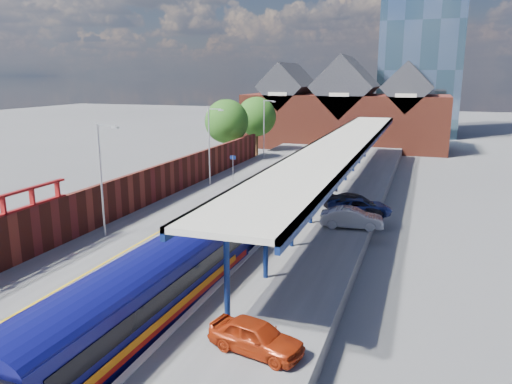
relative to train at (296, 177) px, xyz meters
The scene contains 23 objects.
ground 7.88m from the train, 101.34° to the left, with size 240.00×240.00×0.00m, color #5B5B5E.
ballast_bed 3.62m from the train, 120.29° to the right, with size 6.00×76.00×0.06m, color #473D33.
rails 3.57m from the train, 120.29° to the right, with size 4.51×76.00×0.14m.
left_platform 7.62m from the train, 159.92° to the right, with size 5.00×76.00×1.00m, color #565659.
right_platform 5.43m from the train, 29.56° to the right, with size 6.00×76.00×1.00m, color #565659.
coping_left 5.41m from the train, 151.17° to the right, with size 0.30×76.00×0.05m, color silver.
coping_right 3.24m from the train, 57.05° to the right, with size 0.30×76.00×0.05m, color silver.
yellow_line 5.94m from the train, 154.01° to the right, with size 0.14×76.00×0.01m, color yellow.
train is the anchor object (origin of this frame).
canopy 5.11m from the train, ahead, with size 4.50×52.00×4.48m.
lamp_post_b 18.55m from the train, 115.38° to the right, with size 1.48×0.18×7.00m.
lamp_post_c 8.38m from the train, behind, with size 1.48×0.18×7.00m.
lamp_post_d 17.56m from the train, 116.96° to the left, with size 1.48×0.18×7.00m.
platform_sign 6.68m from the train, 167.46° to the left, with size 0.55×0.08×2.50m.
brick_wall 13.17m from the train, 136.77° to the right, with size 0.35×50.00×3.86m.
station_building 35.63m from the train, 92.41° to the left, with size 30.00×12.12×13.78m.
glass_tower 60.82m from the train, 81.58° to the left, with size 14.20×14.20×40.30m.
tree_near 18.14m from the train, 131.58° to the left, with size 5.20×5.20×8.10m.
tree_far 24.16m from the train, 116.92° to the left, with size 5.20×5.20×8.10m.
parked_car_red 26.72m from the train, 78.59° to the right, with size 1.44×3.59×1.22m, color #9F290D.
parked_car_silver 11.67m from the train, 57.22° to the right, with size 1.42×4.08×1.34m, color #9B9B9F.
parked_car_dark 8.64m from the train, 45.78° to the right, with size 1.92×4.73×1.37m, color black.
parked_car_blue 9.22m from the train, 45.89° to the right, with size 2.09×4.54×1.26m, color navy.
Camera 1 is at (12.06, -19.04, 10.75)m, focal length 35.00 mm.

